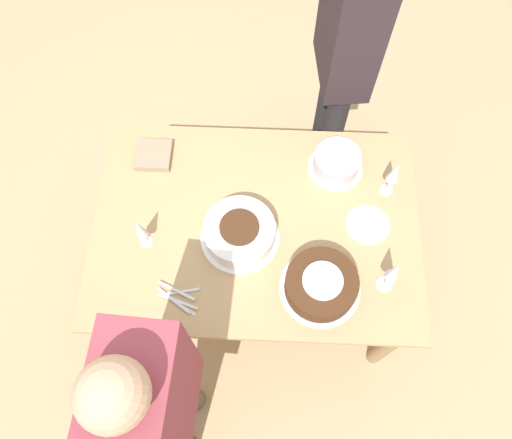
{
  "coord_description": "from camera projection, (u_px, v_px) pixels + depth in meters",
  "views": [
    {
      "loc": [
        0.04,
        -0.88,
        2.71
      ],
      "look_at": [
        0.0,
        0.0,
        0.77
      ],
      "focal_mm": 35.0,
      "sensor_mm": 36.0,
      "label": 1
    }
  ],
  "objects": [
    {
      "name": "wine_glass_near",
      "position": [
        395.0,
        173.0,
        2.1
      ],
      "size": [
        0.06,
        0.06,
        0.23
      ],
      "color": "silver",
      "rests_on": "dining_table"
    },
    {
      "name": "wine_glass_far",
      "position": [
        394.0,
        272.0,
        1.91
      ],
      "size": [
        0.07,
        0.07,
        0.24
      ],
      "color": "silver",
      "rests_on": "dining_table"
    },
    {
      "name": "dessert_plate_right",
      "position": [
        368.0,
        224.0,
        2.17
      ],
      "size": [
        0.19,
        0.19,
        0.01
      ],
      "color": "white",
      "rests_on": "dining_table"
    },
    {
      "name": "wine_glass_extra",
      "position": [
        140.0,
        229.0,
        2.01
      ],
      "size": [
        0.06,
        0.06,
        0.21
      ],
      "color": "silver",
      "rests_on": "dining_table"
    },
    {
      "name": "napkin_stack",
      "position": [
        154.0,
        155.0,
        2.3
      ],
      "size": [
        0.16,
        0.16,
        0.03
      ],
      "color": "gray",
      "rests_on": "dining_table"
    },
    {
      "name": "cake_center_white",
      "position": [
        240.0,
        232.0,
        2.1
      ],
      "size": [
        0.34,
        0.34,
        0.11
      ],
      "color": "white",
      "rests_on": "dining_table"
    },
    {
      "name": "cake_front_chocolate",
      "position": [
        321.0,
        285.0,
        2.01
      ],
      "size": [
        0.33,
        0.33,
        0.11
      ],
      "color": "white",
      "rests_on": "dining_table"
    },
    {
      "name": "person_watching",
      "position": [
        346.0,
        44.0,
        2.28
      ],
      "size": [
        0.26,
        0.42,
        1.6
      ],
      "rotation": [
        0.0,
        0.0,
        -1.46
      ],
      "color": "#232328",
      "rests_on": "ground_plane"
    },
    {
      "name": "person_cutting",
      "position": [
        157.0,
        410.0,
        1.63
      ],
      "size": [
        0.24,
        0.41,
        1.61
      ],
      "rotation": [
        0.0,
        0.0,
        1.51
      ],
      "color": "#4C4238",
      "rests_on": "ground_plane"
    },
    {
      "name": "fork_pile",
      "position": [
        177.0,
        298.0,
        2.03
      ],
      "size": [
        0.18,
        0.14,
        0.01
      ],
      "color": "silver",
      "rests_on": "dining_table"
    },
    {
      "name": "dining_table",
      "position": [
        256.0,
        233.0,
        2.27
      ],
      "size": [
        1.42,
        1.0,
        0.72
      ],
      "color": "tan",
      "rests_on": "ground_plane"
    },
    {
      "name": "cake_back_decorated",
      "position": [
        337.0,
        162.0,
        2.24
      ],
      "size": [
        0.25,
        0.25,
        0.1
      ],
      "color": "white",
      "rests_on": "dining_table"
    },
    {
      "name": "ground_plane",
      "position": [
        256.0,
        276.0,
        2.83
      ],
      "size": [
        12.0,
        12.0,
        0.0
      ],
      "primitive_type": "plane",
      "color": "tan"
    }
  ]
}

